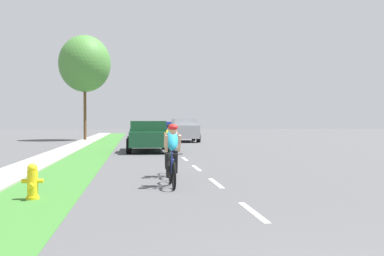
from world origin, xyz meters
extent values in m
plane|color=#4C4C4F|center=(0.00, 20.00, 0.00)|extent=(120.00, 120.00, 0.00)
cube|color=#38722D|center=(-4.28, 20.00, 0.00)|extent=(1.91, 70.00, 0.01)
cube|color=#9E998E|center=(-5.95, 20.00, 0.00)|extent=(1.42, 70.00, 0.10)
cube|color=white|center=(0.00, 5.33, 0.00)|extent=(0.12, 1.80, 0.01)
cube|color=white|center=(0.00, 9.07, 0.00)|extent=(0.12, 1.80, 0.01)
cube|color=white|center=(0.00, 12.80, 0.00)|extent=(0.12, 1.80, 0.01)
cube|color=white|center=(0.00, 16.53, 0.00)|extent=(0.12, 1.80, 0.01)
cube|color=white|center=(0.00, 20.27, 0.00)|extent=(0.12, 1.80, 0.01)
cube|color=white|center=(0.00, 24.00, 0.00)|extent=(0.12, 1.80, 0.01)
cube|color=white|center=(0.00, 27.73, 0.00)|extent=(0.12, 1.80, 0.01)
cube|color=white|center=(0.00, 31.47, 0.00)|extent=(0.12, 1.80, 0.01)
cube|color=white|center=(0.00, 35.20, 0.00)|extent=(0.12, 1.80, 0.01)
cube|color=white|center=(0.00, 38.93, 0.00)|extent=(0.12, 1.80, 0.01)
cube|color=white|center=(0.00, 42.67, 0.00)|extent=(0.12, 1.80, 0.01)
cube|color=white|center=(0.00, 46.40, 0.00)|extent=(0.12, 1.80, 0.01)
cube|color=white|center=(0.00, 50.13, 0.00)|extent=(0.12, 1.80, 0.01)
cylinder|color=yellow|center=(-4.28, 7.18, 0.03)|extent=(0.28, 0.28, 0.06)
cylinder|color=yellow|center=(-4.28, 7.18, 0.34)|extent=(0.22, 0.22, 0.55)
sphere|color=yellow|center=(-4.28, 7.18, 0.66)|extent=(0.21, 0.21, 0.21)
cylinder|color=yellow|center=(-4.44, 7.18, 0.39)|extent=(0.12, 0.09, 0.09)
cylinder|color=yellow|center=(-4.12, 7.18, 0.39)|extent=(0.12, 0.09, 0.09)
cylinder|color=yellow|center=(-4.28, 7.01, 0.31)|extent=(0.11, 0.14, 0.11)
torus|color=black|center=(-1.21, 9.12, 0.34)|extent=(0.06, 0.68, 0.68)
torus|color=black|center=(-1.21, 8.08, 0.34)|extent=(0.06, 0.68, 0.68)
cylinder|color=#23389E|center=(-1.21, 8.50, 0.52)|extent=(0.04, 0.59, 0.43)
cylinder|color=#23389E|center=(-1.21, 8.78, 0.62)|extent=(0.04, 0.04, 0.55)
cylinder|color=#23389E|center=(-1.21, 8.55, 0.85)|extent=(0.03, 0.55, 0.03)
cylinder|color=black|center=(-1.21, 8.10, 0.86)|extent=(0.42, 0.02, 0.02)
ellipsoid|color=#26A5CC|center=(-1.21, 8.62, 1.18)|extent=(0.30, 0.54, 0.63)
sphere|color=tan|center=(-1.21, 8.34, 1.42)|extent=(0.20, 0.20, 0.20)
ellipsoid|color=red|center=(-1.21, 8.34, 1.50)|extent=(0.24, 0.28, 0.16)
cylinder|color=tan|center=(-1.37, 8.34, 1.10)|extent=(0.07, 0.26, 0.45)
cylinder|color=tan|center=(-1.05, 8.34, 1.10)|extent=(0.07, 0.26, 0.45)
cylinder|color=black|center=(-1.31, 8.70, 0.52)|extent=(0.10, 0.30, 0.60)
cylinder|color=black|center=(-1.11, 8.65, 0.62)|extent=(0.10, 0.25, 0.61)
torus|color=black|center=(-1.11, 11.08, 0.34)|extent=(0.06, 0.68, 0.68)
torus|color=black|center=(-1.11, 10.04, 0.34)|extent=(0.06, 0.68, 0.68)
cylinder|color=#194C2D|center=(-1.11, 10.46, 0.52)|extent=(0.04, 0.59, 0.43)
cylinder|color=#194C2D|center=(-1.11, 10.74, 0.62)|extent=(0.04, 0.04, 0.55)
cylinder|color=#194C2D|center=(-1.11, 10.51, 0.85)|extent=(0.03, 0.55, 0.03)
cylinder|color=black|center=(-1.11, 10.06, 0.86)|extent=(0.42, 0.02, 0.02)
ellipsoid|color=yellow|center=(-1.11, 10.58, 1.18)|extent=(0.30, 0.54, 0.63)
sphere|color=tan|center=(-1.11, 10.30, 1.42)|extent=(0.20, 0.20, 0.20)
ellipsoid|color=black|center=(-1.11, 10.30, 1.50)|extent=(0.24, 0.28, 0.16)
cylinder|color=tan|center=(-1.27, 10.30, 1.10)|extent=(0.07, 0.26, 0.45)
cylinder|color=tan|center=(-0.95, 10.30, 1.10)|extent=(0.07, 0.26, 0.45)
cylinder|color=black|center=(-1.21, 10.66, 0.52)|extent=(0.10, 0.30, 0.60)
cylinder|color=black|center=(-1.01, 10.61, 0.62)|extent=(0.10, 0.25, 0.61)
cube|color=#194C2D|center=(-1.47, 21.44, 0.72)|extent=(1.96, 5.10, 0.76)
cube|color=#194C2D|center=(-1.47, 20.68, 1.32)|extent=(1.80, 1.78, 0.64)
cube|color=#1E2833|center=(-1.47, 19.97, 1.30)|extent=(1.67, 0.08, 0.52)
cube|color=#194C2D|center=(-2.37, 22.46, 1.02)|extent=(0.08, 2.80, 0.40)
cube|color=#194C2D|center=(-0.56, 22.46, 1.02)|extent=(0.08, 2.80, 0.40)
cube|color=#194C2D|center=(-1.47, 23.95, 1.02)|extent=(1.80, 0.08, 0.40)
cylinder|color=black|center=(-2.45, 19.91, 0.38)|extent=(0.26, 0.76, 0.76)
cylinder|color=black|center=(-0.49, 19.91, 0.38)|extent=(0.26, 0.76, 0.76)
cylinder|color=black|center=(-2.45, 22.97, 0.38)|extent=(0.26, 0.76, 0.76)
cylinder|color=black|center=(-0.49, 22.97, 0.38)|extent=(0.26, 0.76, 0.76)
cube|color=#A5A8AD|center=(1.68, 32.05, 0.81)|extent=(1.90, 4.70, 1.00)
cube|color=#A5A8AD|center=(1.68, 32.25, 1.53)|extent=(1.71, 2.91, 0.52)
cube|color=#1E2833|center=(1.68, 30.99, 1.41)|extent=(1.56, 0.08, 0.44)
cylinder|color=black|center=(0.73, 30.64, 0.36)|extent=(0.25, 0.72, 0.72)
cylinder|color=black|center=(2.63, 30.64, 0.36)|extent=(0.25, 0.72, 0.72)
cylinder|color=black|center=(0.73, 33.46, 0.36)|extent=(0.25, 0.72, 0.72)
cylinder|color=black|center=(2.63, 33.46, 0.36)|extent=(0.25, 0.72, 0.72)
cube|color=#23389E|center=(1.17, 42.24, 0.64)|extent=(1.76, 4.30, 0.76)
cube|color=#23389E|center=(1.17, 42.39, 1.26)|extent=(1.55, 2.24, 0.52)
cube|color=#1E2833|center=(1.17, 41.43, 1.24)|extent=(1.44, 0.08, 0.44)
cylinder|color=black|center=(0.29, 40.91, 0.32)|extent=(0.22, 0.64, 0.64)
cylinder|color=black|center=(2.05, 40.91, 0.32)|extent=(0.22, 0.64, 0.64)
cylinder|color=black|center=(0.29, 43.58, 0.32)|extent=(0.22, 0.64, 0.64)
cylinder|color=black|center=(2.05, 43.58, 0.32)|extent=(0.22, 0.64, 0.64)
cylinder|color=brown|center=(-6.29, 35.32, 2.35)|extent=(0.24, 0.24, 4.69)
ellipsoid|color=#478438|center=(-6.29, 35.32, 6.41)|extent=(4.29, 4.29, 4.72)
camera|label=1|loc=(-2.13, -2.47, 1.67)|focal=41.35mm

